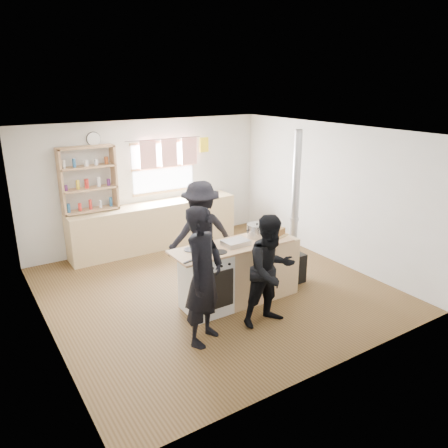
{
  "coord_description": "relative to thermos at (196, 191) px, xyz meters",
  "views": [
    {
      "loc": [
        -3.28,
        -5.48,
        3.19
      ],
      "look_at": [
        0.15,
        -0.1,
        1.1
      ],
      "focal_mm": 35.0,
      "sensor_mm": 36.0,
      "label": 1
    }
  ],
  "objects": [
    {
      "name": "ground",
      "position": [
        -0.93,
        -2.22,
        -1.05
      ],
      "size": [
        5.0,
        5.0,
        0.01
      ],
      "primitive_type": "cube",
      "color": "brown",
      "rests_on": "ground"
    },
    {
      "name": "back_counter",
      "position": [
        -0.93,
        0.0,
        -0.59
      ],
      "size": [
        3.4,
        0.55,
        0.9
      ],
      "primitive_type": "cube",
      "color": "#D4B680",
      "rests_on": "ground"
    },
    {
      "name": "shelving_unit",
      "position": [
        -2.13,
        0.12,
        0.47
      ],
      "size": [
        1.0,
        0.28,
        1.2
      ],
      "color": "tan",
      "rests_on": "back_counter"
    },
    {
      "name": "thermos",
      "position": [
        0.0,
        0.0,
        0.0
      ],
      "size": [
        0.1,
        0.1,
        0.29
      ],
      "primitive_type": "cylinder",
      "color": "silver",
      "rests_on": "back_counter"
    },
    {
      "name": "cooking_island",
      "position": [
        -0.78,
        -2.77,
        -0.58
      ],
      "size": [
        1.97,
        0.64,
        0.93
      ],
      "color": "silver",
      "rests_on": "ground"
    },
    {
      "name": "skillet_greens",
      "position": [
        -1.56,
        -2.97,
        -0.09
      ],
      "size": [
        0.31,
        0.31,
        0.05
      ],
      "color": "black",
      "rests_on": "cooking_island"
    },
    {
      "name": "roast_tray",
      "position": [
        -0.89,
        -2.8,
        -0.07
      ],
      "size": [
        0.38,
        0.28,
        0.07
      ],
      "color": "silver",
      "rests_on": "cooking_island"
    },
    {
      "name": "stockpot_stove",
      "position": [
        -1.28,
        -2.58,
        -0.04
      ],
      "size": [
        0.2,
        0.2,
        0.17
      ],
      "color": "silver",
      "rests_on": "cooking_island"
    },
    {
      "name": "stockpot_counter",
      "position": [
        -0.42,
        -2.68,
        -0.01
      ],
      "size": [
        0.31,
        0.31,
        0.23
      ],
      "color": "#BCBCBE",
      "rests_on": "cooking_island"
    },
    {
      "name": "bread_board",
      "position": [
        -0.12,
        -2.83,
        -0.06
      ],
      "size": [
        0.33,
        0.28,
        0.12
      ],
      "color": "tan",
      "rests_on": "cooking_island"
    },
    {
      "name": "flue_heater",
      "position": [
        0.33,
        -2.68,
        -0.39
      ],
      "size": [
        0.35,
        0.35,
        2.5
      ],
      "color": "black",
      "rests_on": "ground"
    },
    {
      "name": "person_near_left",
      "position": [
        -1.78,
        -3.42,
        -0.15
      ],
      "size": [
        0.78,
        0.71,
        1.8
      ],
      "primitive_type": "imported",
      "rotation": [
        0.0,
        0.0,
        0.56
      ],
      "color": "black",
      "rests_on": "ground"
    },
    {
      "name": "person_near_right",
      "position": [
        -0.8,
        -3.52,
        -0.27
      ],
      "size": [
        0.77,
        0.61,
        1.56
      ],
      "primitive_type": "imported",
      "rotation": [
        0.0,
        0.0,
        -0.02
      ],
      "color": "black",
      "rests_on": "ground"
    },
    {
      "name": "person_far",
      "position": [
        -0.96,
        -1.9,
        -0.19
      ],
      "size": [
        1.19,
        0.79,
        1.71
      ],
      "primitive_type": "imported",
      "rotation": [
        0.0,
        0.0,
        3.0
      ],
      "color": "black",
      "rests_on": "ground"
    }
  ]
}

